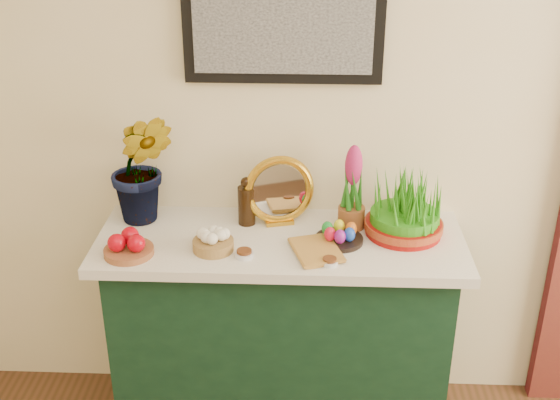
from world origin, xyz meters
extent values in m
cube|color=beige|center=(0.00, 2.25, 1.35)|extent=(4.00, 0.04, 2.70)
cube|color=black|center=(-0.31, 2.23, 1.70)|extent=(0.74, 0.03, 0.54)
cube|color=#A5A5A5|center=(-0.31, 2.21, 1.70)|extent=(0.66, 0.01, 0.46)
cube|color=#12321D|center=(-0.31, 2.00, 0.42)|extent=(1.30, 0.45, 0.85)
cube|color=white|center=(-0.31, 2.00, 0.87)|extent=(1.40, 0.55, 0.04)
imported|color=#216A17|center=(-0.86, 2.12, 1.19)|extent=(0.31, 0.26, 0.60)
cylinder|color=brown|center=(-0.86, 1.85, 0.90)|extent=(0.22, 0.22, 0.03)
cylinder|color=#A27D41|center=(-0.56, 1.89, 0.91)|extent=(0.17, 0.17, 0.04)
cylinder|color=black|center=(-0.45, 2.11, 0.97)|extent=(0.07, 0.07, 0.16)
sphere|color=black|center=(-0.45, 2.11, 1.07)|extent=(0.04, 0.04, 0.04)
cube|color=gold|center=(-0.32, 2.12, 0.90)|extent=(0.12, 0.08, 0.02)
torus|color=gold|center=(-0.32, 2.13, 1.03)|extent=(0.28, 0.13, 0.28)
cylinder|color=silver|center=(-0.32, 2.13, 1.03)|extent=(0.21, 0.08, 0.21)
imported|color=#B17D33|center=(-0.25, 1.86, 0.90)|extent=(0.20, 0.24, 0.03)
cylinder|color=silver|center=(-0.44, 1.85, 0.90)|extent=(0.07, 0.07, 0.02)
cylinder|color=#592D14|center=(-0.44, 1.85, 0.91)|extent=(0.05, 0.05, 0.01)
cylinder|color=silver|center=(-0.13, 1.81, 0.90)|extent=(0.06, 0.06, 0.02)
cylinder|color=#592D14|center=(-0.13, 1.81, 0.91)|extent=(0.05, 0.05, 0.01)
cylinder|color=black|center=(-0.09, 1.98, 0.90)|extent=(0.18, 0.18, 0.02)
ellipsoid|color=red|center=(-0.13, 1.95, 0.94)|extent=(0.04, 0.04, 0.06)
ellipsoid|color=blue|center=(-0.06, 1.95, 0.94)|extent=(0.04, 0.04, 0.06)
ellipsoid|color=yellow|center=(-0.09, 2.01, 0.94)|extent=(0.04, 0.04, 0.06)
ellipsoid|color=#18872A|center=(-0.14, 1.99, 0.94)|extent=(0.04, 0.04, 0.06)
ellipsoid|color=orange|center=(-0.05, 1.99, 0.94)|extent=(0.04, 0.04, 0.06)
ellipsoid|color=#871884|center=(-0.09, 1.93, 0.94)|extent=(0.04, 0.04, 0.06)
cylinder|color=brown|center=(-0.04, 2.10, 0.93)|extent=(0.10, 0.10, 0.09)
ellipsoid|color=#BE2665|center=(-0.04, 2.10, 1.15)|extent=(0.07, 0.07, 0.16)
cylinder|color=#920D0A|center=(0.16, 2.05, 0.92)|extent=(0.29, 0.29, 0.05)
cylinder|color=maroon|center=(0.16, 2.05, 0.93)|extent=(0.30, 0.30, 0.03)
camera|label=1|loc=(-0.22, -0.34, 2.17)|focal=45.00mm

